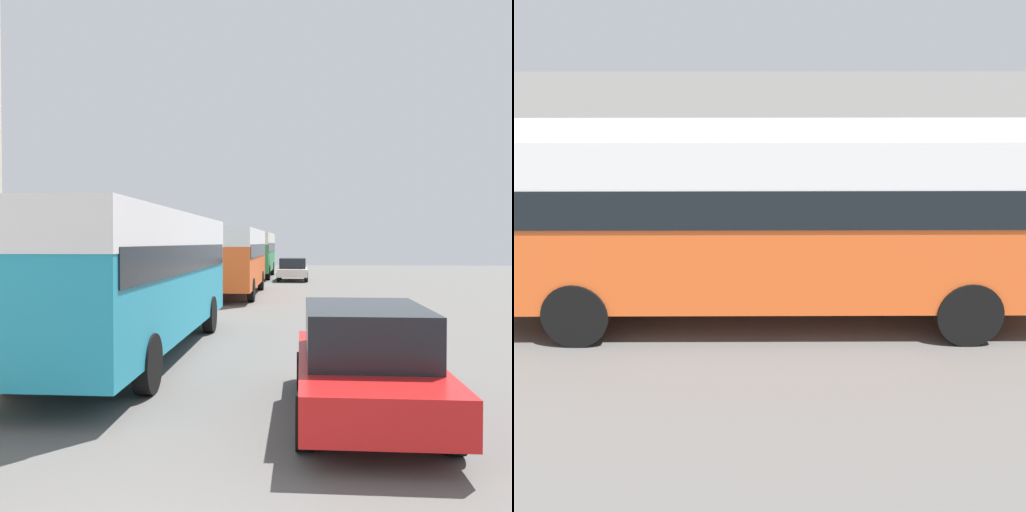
{
  "view_description": "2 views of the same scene",
  "coord_description": "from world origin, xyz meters",
  "views": [
    {
      "loc": [
        1.58,
        -2.73,
        2.49
      ],
      "look_at": [
        -0.62,
        25.62,
        1.82
      ],
      "focal_mm": 40.0,
      "sensor_mm": 36.0,
      "label": 1
    },
    {
      "loc": [
        9.44,
        23.89,
        4.71
      ],
      "look_at": [
        -1.35,
        23.96,
        1.12
      ],
      "focal_mm": 50.0,
      "sensor_mm": 36.0,
      "label": 2
    }
  ],
  "objects": [
    {
      "name": "bus_following",
      "position": [
        -1.62,
        23.99,
        2.01
      ],
      "size": [
        2.58,
        9.59,
        3.1
      ],
      "color": "#EA5B23",
      "rests_on": "ground_plane"
    }
  ]
}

